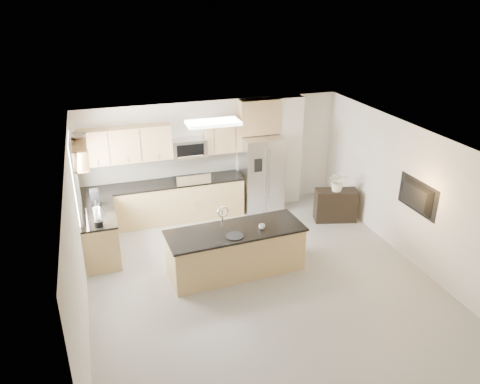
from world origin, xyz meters
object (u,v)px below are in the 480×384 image
object	(u,v)px
kettle	(100,210)
bowl	(77,136)
range	(192,198)
island	(236,250)
television	(414,197)
cup	(262,227)
microwave	(189,148)
blender	(98,218)
refrigerator	(261,173)
flower_vase	(339,176)
credenza	(336,205)
platter	(235,236)
coffee_maker	(95,198)

from	to	relation	value
kettle	bowl	size ratio (longest dim) A/B	0.54
range	island	size ratio (longest dim) A/B	0.45
television	cup	bearing A→B (deg)	79.18
microwave	blender	xyz separation A→B (m)	(-2.07, -1.79, -0.55)
cup	refrigerator	bearing A→B (deg)	69.96
island	bowl	distance (m)	3.59
bowl	television	distance (m)	6.29
refrigerator	television	world-z (taller)	refrigerator
flower_vase	microwave	bearing A→B (deg)	156.43
television	kettle	bearing A→B (deg)	70.69
microwave	kettle	xyz separation A→B (m)	(-2.03, -1.31, -0.61)
microwave	flower_vase	bearing A→B (deg)	-23.57
refrigerator	credenza	bearing A→B (deg)	-39.16
range	island	xyz separation A→B (m)	(0.27, -2.47, -0.03)
cup	flower_vase	distance (m)	2.70
island	flower_vase	bearing A→B (deg)	21.68
platter	television	world-z (taller)	television
refrigerator	cup	xyz separation A→B (m)	(-0.93, -2.54, 0.03)
blender	bowl	xyz separation A→B (m)	(-0.18, 0.84, 1.30)
microwave	television	size ratio (longest dim) A/B	0.71
microwave	flower_vase	xyz separation A→B (m)	(3.04, -1.33, -0.53)
range	coffee_maker	world-z (taller)	coffee_maker
microwave	platter	bearing A→B (deg)	-86.32
cup	blender	xyz separation A→B (m)	(-2.81, 0.92, 0.17)
microwave	credenza	distance (m)	3.54
platter	credenza	bearing A→B (deg)	28.16
cup	blender	bearing A→B (deg)	161.76
credenza	flower_vase	bearing A→B (deg)	-85.67
credenza	television	world-z (taller)	television
microwave	television	bearing A→B (deg)	-42.75
microwave	refrigerator	world-z (taller)	microwave
credenza	flower_vase	size ratio (longest dim) A/B	1.29
credenza	platter	xyz separation A→B (m)	(-2.86, -1.53, 0.51)
microwave	television	xyz separation A→B (m)	(3.51, -3.24, -0.28)
microwave	island	world-z (taller)	microwave
island	kettle	xyz separation A→B (m)	(-2.29, 1.29, 0.58)
refrigerator	coffee_maker	world-z (taller)	refrigerator
refrigerator	coffee_maker	distance (m)	3.82
blender	flower_vase	world-z (taller)	flower_vase
island	television	xyz separation A→B (m)	(3.24, -0.65, 0.91)
television	refrigerator	bearing A→B (deg)	31.04
credenza	cup	distance (m)	2.77
bowl	island	bearing A→B (deg)	-33.20
blender	kettle	xyz separation A→B (m)	(0.05, 0.48, -0.07)
flower_vase	refrigerator	bearing A→B (deg)	140.06
blender	kettle	distance (m)	0.49
blender	coffee_maker	size ratio (longest dim) A/B	1.20
microwave	platter	xyz separation A→B (m)	(0.18, -2.83, -0.75)
island	television	world-z (taller)	television
microwave	refrigerator	bearing A→B (deg)	-5.86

